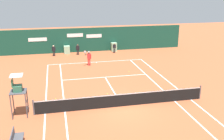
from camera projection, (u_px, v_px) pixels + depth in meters
name	position (u px, v px, depth m)	size (l,w,h in m)	color
ground_plane	(120.00, 103.00, 18.85)	(80.00, 80.00, 0.01)	#B25633
tennis_net	(122.00, 100.00, 18.16)	(12.10, 0.10, 1.07)	#4C4C51
sponsor_back_wall	(89.00, 40.00, 33.66)	(25.00, 1.02, 3.09)	#144233
umpire_chair	(18.00, 90.00, 16.43)	(1.00, 1.00, 2.80)	#47474C
player_bench	(16.00, 139.00, 13.41)	(0.54, 1.51, 0.88)	#38383D
player_on_baseline	(89.00, 57.00, 27.60)	(0.81, 0.61, 1.78)	red
ball_kid_centre_post	(54.00, 50.00, 31.53)	(0.44, 0.22, 1.35)	black
ball_kid_left_post	(78.00, 49.00, 32.13)	(0.44, 0.22, 1.33)	black
ball_kid_right_post	(114.00, 47.00, 33.10)	(0.42, 0.20, 1.26)	black
tennis_ball_near_service_line	(107.00, 94.00, 20.37)	(0.07, 0.07, 0.07)	#CCE033
tennis_ball_mid_court	(56.00, 99.00, 19.48)	(0.07, 0.07, 0.07)	#CCE033
tennis_ball_by_sideline	(129.00, 72.00, 25.78)	(0.07, 0.07, 0.07)	#CCE033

